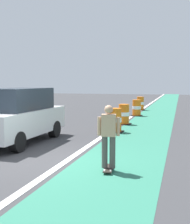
# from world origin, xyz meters

# --- Properties ---
(ground_plane) EXTENTS (100.00, 100.00, 0.00)m
(ground_plane) POSITION_xyz_m (0.00, 0.00, 0.00)
(ground_plane) COLOR #38383A
(bike_lane_strip) EXTENTS (2.50, 80.00, 0.01)m
(bike_lane_strip) POSITION_xyz_m (2.40, 12.00, 0.00)
(bike_lane_strip) COLOR #2D755B
(bike_lane_strip) RESTS_ON ground
(lane_divider_stripe) EXTENTS (0.20, 80.00, 0.01)m
(lane_divider_stripe) POSITION_xyz_m (0.90, 12.00, 0.01)
(lane_divider_stripe) COLOR silver
(lane_divider_stripe) RESTS_ON ground
(skateboarder_on_lane) EXTENTS (0.56, 0.82, 1.69)m
(skateboarder_on_lane) POSITION_xyz_m (2.29, -0.46, 0.91)
(skateboarder_on_lane) COLOR black
(skateboarder_on_lane) RESTS_ON ground
(parked_suv_nearest) EXTENTS (2.00, 4.64, 2.04)m
(parked_suv_nearest) POSITION_xyz_m (-1.82, 2.21, 1.04)
(parked_suv_nearest) COLOR silver
(parked_suv_nearest) RESTS_ON ground
(traffic_barrel_front) EXTENTS (0.73, 0.73, 1.09)m
(traffic_barrel_front) POSITION_xyz_m (1.17, 5.58, 0.53)
(traffic_barrel_front) COLOR orange
(traffic_barrel_front) RESTS_ON ground
(traffic_barrel_mid) EXTENTS (0.73, 0.73, 1.09)m
(traffic_barrel_mid) POSITION_xyz_m (1.09, 8.20, 0.53)
(traffic_barrel_mid) COLOR orange
(traffic_barrel_mid) RESTS_ON ground
(traffic_barrel_back) EXTENTS (0.73, 0.73, 1.09)m
(traffic_barrel_back) POSITION_xyz_m (1.16, 12.53, 0.53)
(traffic_barrel_back) COLOR orange
(traffic_barrel_back) RESTS_ON ground
(traffic_barrel_far) EXTENTS (0.73, 0.73, 1.09)m
(traffic_barrel_far) POSITION_xyz_m (0.85, 16.91, 0.53)
(traffic_barrel_far) COLOR orange
(traffic_barrel_far) RESTS_ON ground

